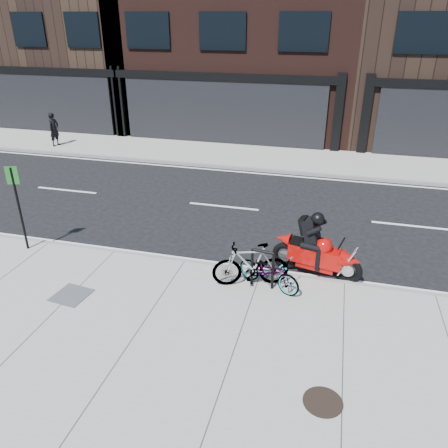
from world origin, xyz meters
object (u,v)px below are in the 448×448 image
(utility_grate, at_px, (71,295))
(pedestrian, at_px, (54,129))
(bike_rack, at_px, (262,265))
(bicycle_rear, at_px, (251,265))
(bicycle_front, at_px, (269,271))
(sign_post, at_px, (18,201))
(manhole_cover, at_px, (323,402))
(motorcycle, at_px, (321,252))

(utility_grate, bearing_deg, pedestrian, 125.04)
(bike_rack, xyz_separation_m, bicycle_rear, (-0.28, 0.00, -0.02))
(bike_rack, relative_size, utility_grate, 1.27)
(bicycle_front, distance_m, pedestrian, 15.28)
(bike_rack, height_order, utility_grate, bike_rack)
(bicycle_rear, xyz_separation_m, sign_post, (-6.19, 0.20, 0.85))
(sign_post, bearing_deg, manhole_cover, -39.94)
(utility_grate, bearing_deg, motorcycle, 24.55)
(bicycle_rear, bearing_deg, manhole_cover, 12.47)
(bike_rack, bearing_deg, bicycle_rear, 180.00)
(manhole_cover, relative_size, sign_post, 0.28)
(bicycle_rear, xyz_separation_m, utility_grate, (-3.82, -1.47, -0.53))
(manhole_cover, bearing_deg, bicycle_rear, 120.77)
(bicycle_front, bearing_deg, manhole_cover, -132.82)
(manhole_cover, height_order, sign_post, sign_post)
(bicycle_rear, distance_m, sign_post, 6.25)
(motorcycle, bearing_deg, bicycle_front, -125.39)
(bicycle_rear, height_order, pedestrian, pedestrian)
(bicycle_front, relative_size, utility_grate, 2.13)
(bike_rack, bearing_deg, pedestrian, 141.10)
(pedestrian, bearing_deg, sign_post, -141.25)
(motorcycle, height_order, pedestrian, pedestrian)
(motorcycle, height_order, utility_grate, motorcycle)
(bicycle_front, height_order, motorcycle, motorcycle)
(pedestrian, xyz_separation_m, sign_post, (5.33, -9.32, 0.60))
(pedestrian, relative_size, manhole_cover, 2.39)
(bike_rack, xyz_separation_m, manhole_cover, (1.57, -3.11, -0.55))
(bicycle_front, bearing_deg, bike_rack, 112.64)
(pedestrian, relative_size, utility_grate, 2.10)
(bike_rack, relative_size, motorcycle, 0.42)
(sign_post, bearing_deg, pedestrian, 102.18)
(utility_grate, height_order, sign_post, sign_post)
(motorcycle, xyz_separation_m, pedestrian, (-13.05, 8.54, 0.23))
(manhole_cover, bearing_deg, utility_grate, 163.85)
(motorcycle, relative_size, pedestrian, 1.43)
(pedestrian, relative_size, sign_post, 0.68)
(pedestrian, bearing_deg, bike_rack, -119.91)
(motorcycle, height_order, sign_post, sign_post)
(bicycle_front, distance_m, sign_post, 6.70)
(bicycle_rear, bearing_deg, utility_grate, -87.32)
(bike_rack, relative_size, bicycle_front, 0.60)
(manhole_cover, xyz_separation_m, sign_post, (-8.04, 3.31, 1.38))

